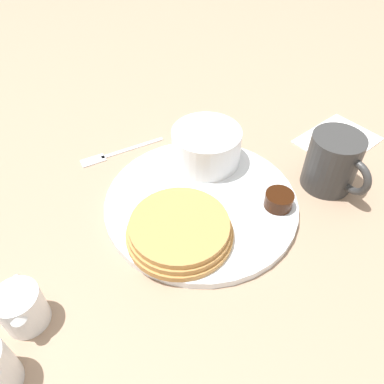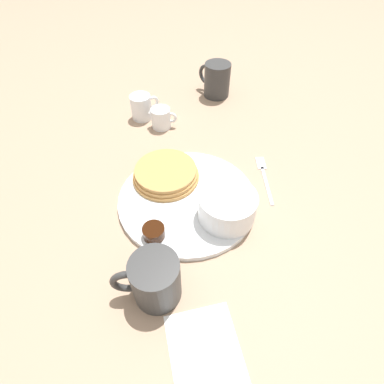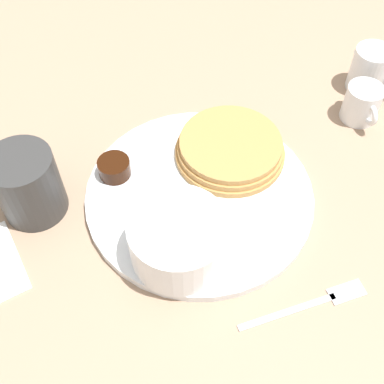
# 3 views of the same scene
# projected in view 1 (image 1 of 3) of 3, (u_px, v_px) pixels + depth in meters

# --- Properties ---
(ground_plane) EXTENTS (4.00, 4.00, 0.00)m
(ground_plane) POSITION_uv_depth(u_px,v_px,m) (201.00, 205.00, 0.57)
(ground_plane) COLOR #9E7F66
(plate) EXTENTS (0.29, 0.29, 0.01)m
(plate) POSITION_uv_depth(u_px,v_px,m) (201.00, 202.00, 0.56)
(plate) COLOR white
(plate) RESTS_ON ground_plane
(pancake_stack) EXTENTS (0.15, 0.15, 0.03)m
(pancake_stack) POSITION_uv_depth(u_px,v_px,m) (180.00, 230.00, 0.50)
(pancake_stack) COLOR #B78447
(pancake_stack) RESTS_ON plate
(bowl) EXTENTS (0.11, 0.11, 0.06)m
(bowl) POSITION_uv_depth(u_px,v_px,m) (206.00, 145.00, 0.60)
(bowl) COLOR white
(bowl) RESTS_ON plate
(syrup_cup) EXTENTS (0.04, 0.04, 0.02)m
(syrup_cup) POSITION_uv_depth(u_px,v_px,m) (279.00, 200.00, 0.54)
(syrup_cup) COLOR black
(syrup_cup) RESTS_ON plate
(butter_ramekin) EXTENTS (0.04, 0.04, 0.04)m
(butter_ramekin) POSITION_uv_depth(u_px,v_px,m) (217.00, 147.00, 0.63)
(butter_ramekin) COLOR white
(butter_ramekin) RESTS_ON plate
(coffee_mug) EXTENTS (0.08, 0.11, 0.09)m
(coffee_mug) POSITION_uv_depth(u_px,v_px,m) (333.00, 163.00, 0.57)
(coffee_mug) COLOR #333333
(coffee_mug) RESTS_ON ground_plane
(creamer_pitcher_near) EXTENTS (0.05, 0.07, 0.06)m
(creamer_pitcher_near) POSITION_uv_depth(u_px,v_px,m) (22.00, 307.00, 0.42)
(creamer_pitcher_near) COLOR white
(creamer_pitcher_near) RESTS_ON ground_plane
(fork) EXTENTS (0.15, 0.07, 0.00)m
(fork) POSITION_uv_depth(u_px,v_px,m) (113.00, 154.00, 0.65)
(fork) COLOR silver
(fork) RESTS_ON ground_plane
(napkin) EXTENTS (0.15, 0.13, 0.00)m
(napkin) POSITION_uv_depth(u_px,v_px,m) (338.00, 140.00, 0.68)
(napkin) COLOR white
(napkin) RESTS_ON ground_plane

